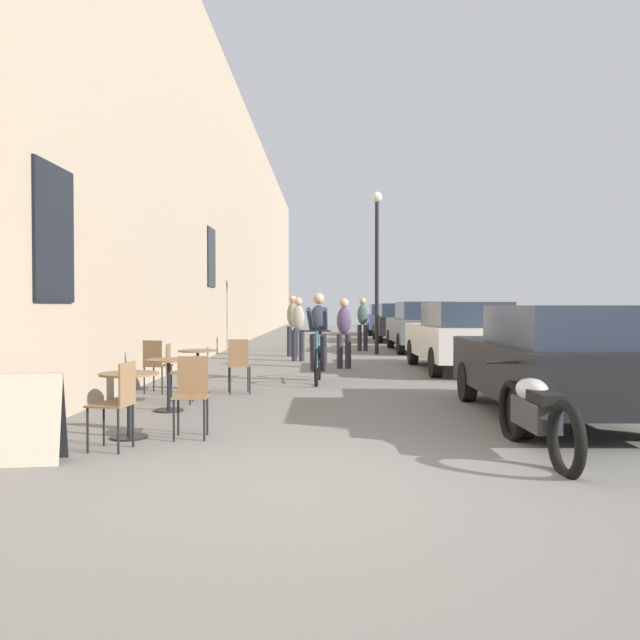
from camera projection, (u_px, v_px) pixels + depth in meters
ground_plane at (302, 486)px, 5.08m from camera, size 88.00×88.00×0.00m
building_facade_left at (208, 195)px, 19.02m from camera, size 0.54×68.00×9.63m
cafe_table_near at (129, 391)px, 6.92m from camera, size 0.64×0.64×0.72m
cafe_chair_near_toward_street at (192, 390)px, 6.99m from camera, size 0.41×0.41×0.89m
cafe_chair_near_toward_wall at (118, 399)px, 6.33m from camera, size 0.43×0.43×0.89m
cafe_table_mid at (169, 373)px, 8.72m from camera, size 0.64×0.64×0.72m
cafe_chair_mid_toward_street at (175, 369)px, 9.40m from camera, size 0.41×0.41×0.89m
cafe_table_far at (198, 362)px, 10.51m from camera, size 0.64×0.64×0.72m
cafe_chair_far_toward_street at (239, 362)px, 10.58m from camera, size 0.45×0.45×0.89m
cafe_chair_far_toward_wall at (156, 363)px, 10.45m from camera, size 0.45×0.45×0.89m
sandwich_board_sign at (32, 418)px, 5.82m from camera, size 0.60×0.45×0.84m
cyclist_on_bicycle at (318, 340)px, 12.08m from camera, size 0.52×1.76×1.74m
pedestrian_near at (344, 329)px, 14.66m from camera, size 0.37×0.28×1.64m
pedestrian_mid at (298, 325)px, 16.60m from camera, size 0.35×0.26×1.69m
pedestrian_far at (293, 322)px, 18.21m from camera, size 0.36×0.27×1.77m
pedestrian_furthest at (363, 321)px, 20.47m from camera, size 0.36×0.28×1.73m
street_lamp at (377, 251)px, 18.99m from camera, size 0.32×0.32×4.90m
parked_car_nearest at (552, 360)px, 8.12m from camera, size 1.75×4.11×1.46m
parked_car_second at (460, 335)px, 14.12m from camera, size 1.93×4.37×1.54m
parked_car_third at (422, 326)px, 20.25m from camera, size 1.92×4.48×1.59m
parked_car_fourth at (398, 322)px, 26.07m from camera, size 1.89×4.41×1.57m
parked_car_fifth at (386, 319)px, 32.14m from camera, size 1.94×4.42×1.56m
parked_motorcycle at (536, 414)px, 6.13m from camera, size 0.62×2.15×0.92m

